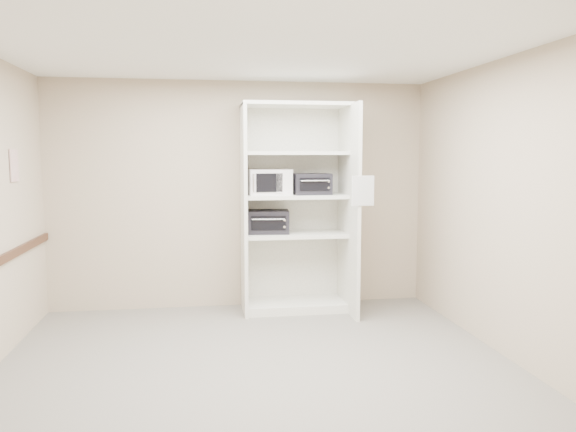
{
  "coord_description": "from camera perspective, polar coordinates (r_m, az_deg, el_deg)",
  "views": [
    {
      "loc": [
        -0.46,
        -4.74,
        1.82
      ],
      "look_at": [
        0.48,
        1.33,
        1.16
      ],
      "focal_mm": 35.0,
      "sensor_mm": 36.0,
      "label": 1
    }
  ],
  "objects": [
    {
      "name": "toaster_oven_lower",
      "position": [
        6.57,
        -2.04,
        -0.57
      ],
      "size": [
        0.51,
        0.41,
        0.27
      ],
      "primitive_type": "cube",
      "rotation": [
        0.0,
        0.0,
        -0.09
      ],
      "color": "black",
      "rests_on": "shelving_unit"
    },
    {
      "name": "wall_right",
      "position": [
        5.48,
        20.9,
        0.81
      ],
      "size": [
        0.02,
        4.0,
        2.7
      ],
      "primitive_type": "cube",
      "color": "tan",
      "rests_on": "ground"
    },
    {
      "name": "wall_front",
      "position": [
        2.81,
        0.75,
        -3.49
      ],
      "size": [
        4.5,
        0.02,
        2.7
      ],
      "primitive_type": "cube",
      "color": "tan",
      "rests_on": "ground"
    },
    {
      "name": "wall_back",
      "position": [
        6.77,
        -4.88,
        2.14
      ],
      "size": [
        4.5,
        0.02,
        2.7
      ],
      "primitive_type": "cube",
      "color": "tan",
      "rests_on": "ground"
    },
    {
      "name": "ceiling",
      "position": [
        4.84,
        -3.33,
        16.6
      ],
      "size": [
        4.5,
        4.0,
        0.01
      ],
      "primitive_type": "cube",
      "color": "white"
    },
    {
      "name": "microwave",
      "position": [
        6.54,
        -1.96,
        3.48
      ],
      "size": [
        0.51,
        0.4,
        0.29
      ],
      "primitive_type": "cube",
      "rotation": [
        0.0,
        0.0,
        0.07
      ],
      "color": "white",
      "rests_on": "shelving_unit"
    },
    {
      "name": "shelving_unit",
      "position": [
        6.57,
        1.12,
        0.12
      ],
      "size": [
        1.24,
        0.92,
        2.42
      ],
      "color": "white",
      "rests_on": "floor"
    },
    {
      "name": "floor",
      "position": [
        5.1,
        -3.13,
        -14.8
      ],
      "size": [
        4.5,
        4.0,
        0.01
      ],
      "primitive_type": "cube",
      "color": "slate",
      "rests_on": "ground"
    },
    {
      "name": "paper_sign",
      "position": [
        6.07,
        7.62,
        2.55
      ],
      "size": [
        0.25,
        0.03,
        0.32
      ],
      "primitive_type": "cube",
      "rotation": [
        0.0,
        0.0,
        0.1
      ],
      "color": "white",
      "rests_on": "shelving_unit"
    },
    {
      "name": "wall_poster",
      "position": [
        6.02,
        -26.06,
        4.63
      ],
      "size": [
        0.01,
        0.22,
        0.31
      ],
      "primitive_type": "cube",
      "color": "silver",
      "rests_on": "wall_left"
    },
    {
      "name": "toaster_oven_upper",
      "position": [
        6.56,
        2.41,
        3.27
      ],
      "size": [
        0.44,
        0.33,
        0.24
      ],
      "primitive_type": "cube",
      "rotation": [
        0.0,
        0.0,
        0.04
      ],
      "color": "black",
      "rests_on": "shelving_unit"
    }
  ]
}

